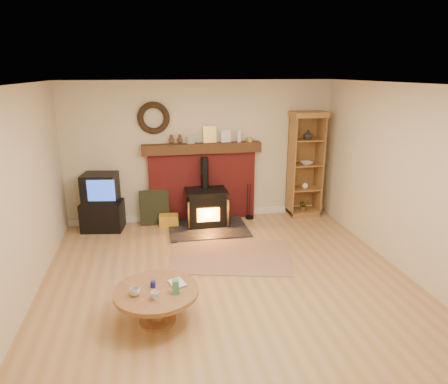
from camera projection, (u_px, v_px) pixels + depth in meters
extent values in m
plane|color=#AC7E47|center=(231.00, 289.00, 5.25)|extent=(5.50, 5.50, 0.00)
cube|color=beige|center=(201.00, 152.00, 7.45)|extent=(5.00, 0.02, 2.60)
cube|color=beige|center=(330.00, 335.00, 2.29)|extent=(5.00, 0.02, 2.60)
cube|color=beige|center=(11.00, 208.00, 4.42)|extent=(0.02, 5.50, 2.60)
cube|color=beige|center=(415.00, 184.00, 5.32)|extent=(0.02, 5.50, 2.60)
cube|color=white|center=(232.00, 85.00, 4.49)|extent=(5.00, 5.50, 0.02)
cube|color=white|center=(203.00, 214.00, 7.80)|extent=(5.00, 0.04, 0.12)
torus|color=black|center=(154.00, 118.00, 7.06)|extent=(0.57, 0.11, 0.57)
cube|color=maroon|center=(202.00, 186.00, 7.57)|extent=(2.00, 0.15, 1.30)
cube|color=#322010|center=(202.00, 148.00, 7.32)|extent=(2.20, 0.22, 0.18)
cube|color=#999999|center=(191.00, 140.00, 7.25)|extent=(0.13, 0.05, 0.14)
cube|color=gold|center=(210.00, 135.00, 7.31)|extent=(0.24, 0.06, 0.30)
cube|color=white|center=(226.00, 136.00, 7.38)|extent=(0.18, 0.05, 0.22)
cylinder|color=white|center=(239.00, 136.00, 7.40)|extent=(0.08, 0.08, 0.22)
cylinder|color=gold|center=(250.00, 140.00, 7.46)|extent=(0.14, 0.14, 0.07)
cube|color=black|center=(208.00, 229.00, 7.22)|extent=(1.40, 1.00, 0.03)
cube|color=black|center=(206.00, 208.00, 7.31)|extent=(0.67, 0.48, 0.62)
cube|color=black|center=(206.00, 191.00, 7.22)|extent=(0.73, 0.52, 0.04)
cylinder|color=black|center=(205.00, 173.00, 7.27)|extent=(0.14, 0.14, 0.56)
cube|color=orange|center=(208.00, 215.00, 7.09)|extent=(0.40, 0.02, 0.25)
cube|color=black|center=(191.00, 214.00, 7.09)|extent=(0.16, 0.21, 0.50)
cube|color=black|center=(225.00, 212.00, 7.20)|extent=(0.16, 0.21, 0.50)
cube|color=brown|center=(231.00, 256.00, 6.17)|extent=(2.05, 1.63, 0.01)
cube|color=black|center=(103.00, 216.00, 7.16)|extent=(0.77, 0.59, 0.52)
cube|color=black|center=(100.00, 188.00, 7.01)|extent=(0.65, 0.57, 0.52)
cube|color=#1C3DB0|center=(101.00, 191.00, 6.78)|extent=(0.46, 0.09, 0.37)
cube|color=brown|center=(302.00, 212.00, 7.97)|extent=(0.59, 0.43, 0.10)
cube|color=brown|center=(301.00, 164.00, 7.89)|extent=(0.59, 0.02, 1.88)
cube|color=brown|center=(291.00, 167.00, 7.64)|extent=(0.02, 0.43, 1.88)
cube|color=brown|center=(319.00, 165.00, 7.75)|extent=(0.02, 0.43, 1.88)
cube|color=brown|center=(308.00, 114.00, 7.41)|extent=(0.65, 0.47, 0.10)
cube|color=brown|center=(304.00, 189.00, 7.83)|extent=(0.55, 0.39, 0.02)
cube|color=brown|center=(305.00, 165.00, 7.69)|extent=(0.55, 0.39, 0.02)
cube|color=brown|center=(307.00, 140.00, 7.55)|extent=(0.55, 0.39, 0.02)
imported|color=white|center=(308.00, 135.00, 7.47)|extent=(0.18, 0.18, 0.18)
imported|color=white|center=(306.00, 163.00, 7.63)|extent=(0.23, 0.23, 0.06)
sphere|color=white|center=(305.00, 186.00, 7.76)|extent=(0.12, 0.12, 0.12)
imported|color=#3B9B66|center=(304.00, 205.00, 7.88)|extent=(0.20, 0.18, 0.23)
cube|color=yellow|center=(169.00, 220.00, 7.35)|extent=(0.36, 0.24, 0.22)
cube|color=black|center=(154.00, 207.00, 7.38)|extent=(0.54, 0.15, 0.65)
cylinder|color=black|center=(250.00, 217.00, 7.75)|extent=(0.16, 0.16, 0.04)
cylinder|color=black|center=(247.00, 201.00, 7.65)|extent=(0.02, 0.02, 0.70)
cylinder|color=black|center=(250.00, 201.00, 7.66)|extent=(0.02, 0.02, 0.70)
cylinder|color=brown|center=(158.00, 320.00, 4.58)|extent=(0.42, 0.42, 0.03)
cylinder|color=brown|center=(157.00, 306.00, 4.52)|extent=(0.15, 0.15, 0.33)
cylinder|color=brown|center=(156.00, 291.00, 4.47)|extent=(0.96, 0.96, 0.05)
imported|color=white|center=(135.00, 292.00, 4.33)|extent=(0.12, 0.12, 0.09)
imported|color=white|center=(155.00, 295.00, 4.26)|extent=(0.10, 0.10, 0.09)
imported|color=#4C331E|center=(171.00, 285.00, 4.53)|extent=(0.16, 0.21, 0.02)
cylinder|color=navy|center=(153.00, 284.00, 4.50)|extent=(0.06, 0.06, 0.07)
cube|color=#3B9B66|center=(176.00, 287.00, 4.36)|extent=(0.07, 0.07, 0.16)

